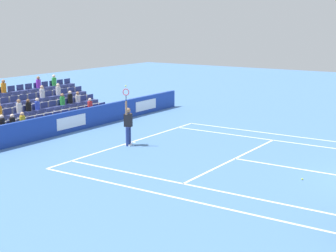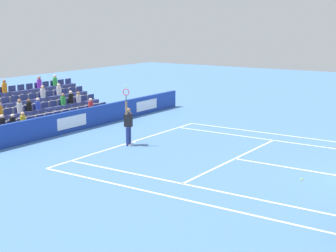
% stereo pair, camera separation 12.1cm
% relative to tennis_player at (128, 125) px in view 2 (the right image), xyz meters
% --- Properties ---
extents(line_baseline, '(10.97, 0.10, 0.01)m').
position_rel_tennis_player_xyz_m(line_baseline, '(-0.67, -0.31, -0.99)').
color(line_baseline, white).
rests_on(line_baseline, ground).
extents(line_service, '(8.23, 0.10, 0.01)m').
position_rel_tennis_player_xyz_m(line_service, '(-0.67, 5.18, -0.99)').
color(line_service, white).
rests_on(line_service, ground).
extents(line_centre_service, '(0.10, 6.40, 0.01)m').
position_rel_tennis_player_xyz_m(line_centre_service, '(-0.67, 8.38, -0.99)').
color(line_centre_service, white).
rests_on(line_centre_service, ground).
extents(line_singles_sideline_left, '(0.10, 11.89, 0.01)m').
position_rel_tennis_player_xyz_m(line_singles_sideline_left, '(3.45, 5.64, -0.99)').
color(line_singles_sideline_left, white).
rests_on(line_singles_sideline_left, ground).
extents(line_singles_sideline_right, '(0.10, 11.89, 0.01)m').
position_rel_tennis_player_xyz_m(line_singles_sideline_right, '(-4.78, 5.64, -0.99)').
color(line_singles_sideline_right, white).
rests_on(line_singles_sideline_right, ground).
extents(line_doubles_sideline_left, '(0.10, 11.89, 0.01)m').
position_rel_tennis_player_xyz_m(line_doubles_sideline_left, '(4.82, 5.64, -0.99)').
color(line_doubles_sideline_left, white).
rests_on(line_doubles_sideline_left, ground).
extents(line_doubles_sideline_right, '(0.10, 11.89, 0.01)m').
position_rel_tennis_player_xyz_m(line_doubles_sideline_right, '(-6.15, 5.64, -0.99)').
color(line_doubles_sideline_right, white).
rests_on(line_doubles_sideline_right, ground).
extents(line_centre_mark, '(0.10, 0.20, 0.01)m').
position_rel_tennis_player_xyz_m(line_centre_mark, '(-0.67, -0.21, -0.99)').
color(line_centre_mark, white).
rests_on(line_centre_mark, ground).
extents(sponsor_barrier, '(19.70, 0.22, 1.09)m').
position_rel_tennis_player_xyz_m(sponsor_barrier, '(-0.67, -4.38, -0.45)').
color(sponsor_barrier, '#193899').
rests_on(sponsor_barrier, ground).
extents(tennis_player, '(0.54, 0.42, 2.85)m').
position_rel_tennis_player_xyz_m(tennis_player, '(0.00, 0.00, 0.00)').
color(tennis_player, navy).
rests_on(tennis_player, ground).
extents(stadium_stand, '(8.68, 3.80, 2.60)m').
position_rel_tennis_player_xyz_m(stadium_stand, '(-0.64, -7.31, -0.30)').
color(stadium_stand, gray).
rests_on(stadium_stand, ground).
extents(loose_tennis_ball, '(0.07, 0.07, 0.07)m').
position_rel_tennis_player_xyz_m(loose_tennis_ball, '(0.65, 8.56, -0.96)').
color(loose_tennis_ball, '#D1E533').
rests_on(loose_tennis_ball, ground).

